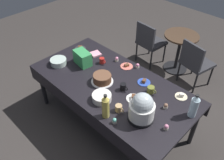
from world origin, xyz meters
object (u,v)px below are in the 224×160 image
at_px(ceramic_snack_bowl, 102,97).
at_px(coffee_mug_tan, 119,108).
at_px(dessert_plate_charcoal, 80,48).
at_px(coffee_mug_olive, 151,90).
at_px(potluck_table, 112,87).
at_px(cupcake_rose, 138,66).
at_px(dessert_plate_cream, 181,96).
at_px(dessert_plate_white, 133,98).
at_px(coffee_mug_red, 102,61).
at_px(cupcake_cocoa, 166,127).
at_px(coffee_mug_black, 123,87).
at_px(slow_cooker, 142,108).
at_px(frosted_layer_cake, 102,79).
at_px(soda_bottle_ginger_ale, 106,107).
at_px(soda_carton, 83,58).
at_px(cupcake_lemon, 117,59).
at_px(dessert_plate_cobalt, 144,82).
at_px(cupcake_berry, 115,121).
at_px(glass_salad_bowl, 58,62).
at_px(cupcake_vanilla, 166,106).
at_px(dessert_plate_coral, 127,66).
at_px(maroon_chair_left, 149,41).
at_px(maroon_chair_right, 195,61).
at_px(round_cafe_table, 180,46).
at_px(soda_bottle_water, 194,106).

distance_m(ceramic_snack_bowl, coffee_mug_tan, 0.26).
distance_m(dessert_plate_charcoal, coffee_mug_olive, 1.39).
distance_m(potluck_table, cupcake_rose, 0.49).
bearing_deg(dessert_plate_cream, dessert_plate_white, -132.11).
relative_size(dessert_plate_white, coffee_mug_red, 1.57).
xyz_separation_m(cupcake_cocoa, coffee_mug_black, (-0.74, 0.14, 0.01)).
xyz_separation_m(slow_cooker, coffee_mug_olive, (-0.18, 0.41, -0.12)).
bearing_deg(dessert_plate_charcoal, frosted_layer_cake, -20.64).
bearing_deg(slow_cooker, soda_bottle_ginger_ale, -140.98).
distance_m(coffee_mug_black, soda_carton, 0.78).
bearing_deg(frosted_layer_cake, dessert_plate_white, 4.99).
relative_size(potluck_table, dessert_plate_white, 12.59).
bearing_deg(cupcake_lemon, dessert_plate_cobalt, -9.99).
bearing_deg(cupcake_berry, slow_cooker, 56.59).
bearing_deg(dessert_plate_white, ceramic_snack_bowl, -133.07).
relative_size(glass_salad_bowl, coffee_mug_tan, 1.95).
height_order(dessert_plate_white, cupcake_vanilla, cupcake_vanilla).
relative_size(dessert_plate_coral, coffee_mug_red, 1.57).
distance_m(soda_bottle_ginger_ale, coffee_mug_red, 1.01).
bearing_deg(cupcake_cocoa, cupcake_lemon, 156.38).
relative_size(cupcake_vanilla, coffee_mug_tan, 0.58).
height_order(dessert_plate_coral, coffee_mug_red, coffee_mug_red).
distance_m(coffee_mug_black, maroon_chair_left, 1.75).
distance_m(coffee_mug_black, maroon_chair_right, 1.59).
bearing_deg(round_cafe_table, potluck_table, -88.39).
distance_m(frosted_layer_cake, cupcake_vanilla, 0.87).
height_order(ceramic_snack_bowl, round_cafe_table, ceramic_snack_bowl).
relative_size(cupcake_rose, coffee_mug_olive, 0.52).
height_order(dessert_plate_coral, soda_bottle_water, soda_bottle_water).
distance_m(ceramic_snack_bowl, cupcake_berry, 0.38).
xyz_separation_m(glass_salad_bowl, round_cafe_table, (0.78, 2.01, -0.29)).
xyz_separation_m(slow_cooker, glass_salad_bowl, (-1.48, -0.03, -0.12)).
height_order(slow_cooker, dessert_plate_charcoal, slow_cooker).
xyz_separation_m(dessert_plate_cream, cupcake_lemon, (-1.07, -0.00, 0.02)).
bearing_deg(dessert_plate_coral, dessert_plate_cream, 0.35).
xyz_separation_m(soda_carton, round_cafe_table, (0.54, 1.77, -0.35)).
xyz_separation_m(potluck_table, cupcake_lemon, (-0.29, 0.40, 0.09)).
distance_m(slow_cooker, glass_salad_bowl, 1.48).
height_order(dessert_plate_charcoal, cupcake_vanilla, cupcake_vanilla).
bearing_deg(dessert_plate_white, round_cafe_table, 103.58).
bearing_deg(coffee_mug_olive, dessert_plate_charcoal, 178.68).
bearing_deg(frosted_layer_cake, potluck_table, 33.57).
relative_size(coffee_mug_red, maroon_chair_left, 0.13).
xyz_separation_m(frosted_layer_cake, maroon_chair_right, (0.49, 1.63, -0.31)).
height_order(cupcake_berry, maroon_chair_right, maroon_chair_right).
bearing_deg(soda_bottle_water, coffee_mug_olive, -177.73).
distance_m(cupcake_berry, cupcake_vanilla, 0.63).
bearing_deg(round_cafe_table, maroon_chair_right, -27.26).
bearing_deg(soda_carton, potluck_table, 7.30).
distance_m(slow_cooker, round_cafe_table, 2.14).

